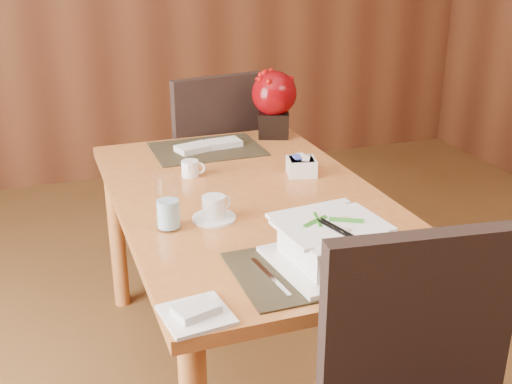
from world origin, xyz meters
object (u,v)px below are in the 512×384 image
object	(u,v)px
water_glass	(168,202)
berry_decor	(274,100)
coffee_cup	(214,210)
soup_setting	(331,245)
creamer_jug	(190,168)
bread_plate	(196,315)
far_chair	(209,161)
sugar_caddy	(301,167)
dining_table	(250,222)

from	to	relation	value
water_glass	berry_decor	size ratio (longest dim) A/B	0.59
coffee_cup	water_glass	distance (m)	0.16
soup_setting	creamer_jug	distance (m)	0.83
creamer_jug	bread_plate	distance (m)	0.96
coffee_cup	soup_setting	bearing A→B (deg)	-61.45
creamer_jug	far_chair	distance (m)	0.74
creamer_jug	sugar_caddy	distance (m)	0.42
far_chair	sugar_caddy	bearing A→B (deg)	91.53
bread_plate	soup_setting	bearing A→B (deg)	17.06
creamer_jug	berry_decor	xyz separation A→B (m)	(0.48, 0.38, 0.14)
soup_setting	creamer_jug	xyz separation A→B (m)	(-0.19, 0.81, -0.03)
dining_table	far_chair	size ratio (longest dim) A/B	1.50
far_chair	dining_table	bearing A→B (deg)	74.36
water_glass	sugar_caddy	world-z (taller)	water_glass
creamer_jug	sugar_caddy	world-z (taller)	sugar_caddy
soup_setting	berry_decor	distance (m)	1.23
creamer_jug	sugar_caddy	size ratio (longest dim) A/B	0.80
sugar_caddy	far_chair	world-z (taller)	far_chair
water_glass	sugar_caddy	distance (m)	0.65
berry_decor	water_glass	bearing A→B (deg)	-129.30
berry_decor	far_chair	xyz separation A→B (m)	(-0.23, 0.28, -0.35)
soup_setting	far_chair	xyz separation A→B (m)	(0.07, 1.47, -0.25)
dining_table	sugar_caddy	world-z (taller)	sugar_caddy
berry_decor	far_chair	size ratio (longest dim) A/B	0.29
water_glass	sugar_caddy	xyz separation A→B (m)	(0.58, 0.30, -0.06)
soup_setting	bread_plate	distance (m)	0.44
sugar_caddy	soup_setting	bearing A→B (deg)	-107.05
dining_table	coffee_cup	world-z (taller)	coffee_cup
far_chair	water_glass	bearing A→B (deg)	59.48
dining_table	sugar_caddy	xyz separation A→B (m)	(0.25, 0.14, 0.13)
sugar_caddy	coffee_cup	bearing A→B (deg)	-146.24
berry_decor	soup_setting	bearing A→B (deg)	-103.86
soup_setting	sugar_caddy	distance (m)	0.72
sugar_caddy	berry_decor	world-z (taller)	berry_decor
water_glass	bread_plate	xyz separation A→B (m)	(-0.05, -0.51, -0.08)
soup_setting	bread_plate	bearing A→B (deg)	-168.72
soup_setting	coffee_cup	size ratio (longest dim) A/B	2.41
soup_setting	water_glass	size ratio (longest dim) A/B	1.92
berry_decor	bread_plate	world-z (taller)	berry_decor
dining_table	far_chair	xyz separation A→B (m)	(0.11, 0.93, -0.09)
creamer_jug	berry_decor	size ratio (longest dim) A/B	0.28
water_glass	creamer_jug	size ratio (longest dim) A/B	2.10
water_glass	berry_decor	distance (m)	1.04
coffee_cup	berry_decor	world-z (taller)	berry_decor
creamer_jug	far_chair	size ratio (longest dim) A/B	0.08
dining_table	berry_decor	xyz separation A→B (m)	(0.34, 0.64, 0.26)
dining_table	bread_plate	world-z (taller)	bread_plate
sugar_caddy	water_glass	bearing A→B (deg)	-152.21
dining_table	bread_plate	bearing A→B (deg)	-118.89
bread_plate	far_chair	world-z (taller)	far_chair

